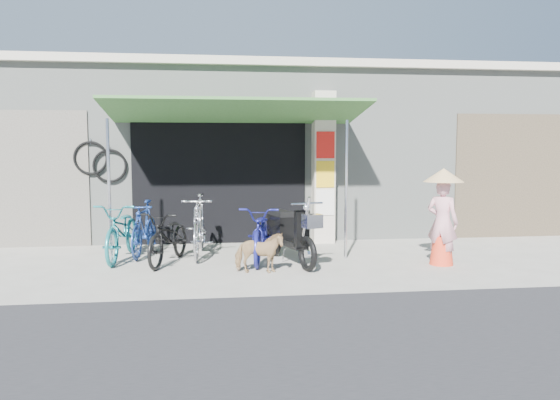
{
  "coord_description": "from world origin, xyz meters",
  "views": [
    {
      "loc": [
        -1.36,
        -8.25,
        1.89
      ],
      "look_at": [
        -0.2,
        1.0,
        1.0
      ],
      "focal_mm": 35.0,
      "sensor_mm": 36.0,
      "label": 1
    }
  ],
  "objects": [
    {
      "name": "bike_teal",
      "position": [
        -2.87,
        1.17,
        0.49
      ],
      "size": [
        0.84,
        1.92,
        0.98
      ],
      "primitive_type": "imported",
      "rotation": [
        0.0,
        0.0,
        -0.1
      ],
      "color": "#1B777C",
      "rests_on": "ground"
    },
    {
      "name": "bike_silver",
      "position": [
        -1.59,
        1.29,
        0.54
      ],
      "size": [
        0.63,
        1.84,
        1.09
      ],
      "primitive_type": "imported",
      "rotation": [
        0.0,
        0.0,
        -0.06
      ],
      "color": "#BABABF",
      "rests_on": "ground"
    },
    {
      "name": "bicycle_shop",
      "position": [
        -0.0,
        5.09,
        1.83
      ],
      "size": [
        12.3,
        5.3,
        3.66
      ],
      "color": "gray",
      "rests_on": "ground"
    },
    {
      "name": "ground",
      "position": [
        0.0,
        0.0,
        0.0
      ],
      "size": [
        80.0,
        80.0,
        0.0
      ],
      "primitive_type": "plane",
      "color": "#9E9A8E",
      "rests_on": "ground"
    },
    {
      "name": "neighbour_right",
      "position": [
        5.0,
        2.59,
        1.3
      ],
      "size": [
        2.6,
        0.06,
        2.6
      ],
      "primitive_type": "cube",
      "color": "brown",
      "rests_on": "ground"
    },
    {
      "name": "neighbour_left",
      "position": [
        -5.0,
        2.59,
        1.3
      ],
      "size": [
        2.6,
        0.06,
        2.6
      ],
      "primitive_type": "cube",
      "color": "#6B665B",
      "rests_on": "ground"
    },
    {
      "name": "shop_pillar",
      "position": [
        0.85,
        2.45,
        1.5
      ],
      "size": [
        0.42,
        0.44,
        3.0
      ],
      "color": "beige",
      "rests_on": "ground"
    },
    {
      "name": "nun",
      "position": [
        2.33,
        0.09,
        0.79
      ],
      "size": [
        0.64,
        0.64,
        1.57
      ],
      "rotation": [
        0.0,
        0.0,
        2.38
      ],
      "color": "#D28E98",
      "rests_on": "ground"
    },
    {
      "name": "awning",
      "position": [
        -0.9,
        1.63,
        2.51
      ],
      "size": [
        4.6,
        1.88,
        2.72
      ],
      "color": "#32632C",
      "rests_on": "ground"
    },
    {
      "name": "bike_navy",
      "position": [
        -0.54,
        0.72,
        0.47
      ],
      "size": [
        0.95,
        1.89,
        0.95
      ],
      "primitive_type": "imported",
      "rotation": [
        0.0,
        0.0,
        -0.19
      ],
      "color": "navy",
      "rests_on": "ground"
    },
    {
      "name": "moped",
      "position": [
        -0.12,
        0.56,
        0.48
      ],
      "size": [
        0.75,
        1.84,
        1.06
      ],
      "rotation": [
        0.0,
        0.0,
        0.29
      ],
      "color": "black",
      "rests_on": "ground"
    },
    {
      "name": "bike_black",
      "position": [
        -2.07,
        0.75,
        0.44
      ],
      "size": [
        1.02,
        1.76,
        0.87
      ],
      "primitive_type": "imported",
      "rotation": [
        0.0,
        0.0,
        -0.28
      ],
      "color": "black",
      "rests_on": "ground"
    },
    {
      "name": "bike_blue",
      "position": [
        -2.55,
        1.48,
        0.48
      ],
      "size": [
        0.67,
        1.65,
        0.97
      ],
      "primitive_type": "imported",
      "rotation": [
        0.0,
        0.0,
        -0.14
      ],
      "color": "navy",
      "rests_on": "ground"
    },
    {
      "name": "street_dog",
      "position": [
        -0.67,
        -0.15,
        0.32
      ],
      "size": [
        0.79,
        0.46,
        0.63
      ],
      "primitive_type": "imported",
      "rotation": [
        0.0,
        0.0,
        1.41
      ],
      "color": "#A08454",
      "rests_on": "ground"
    }
  ]
}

